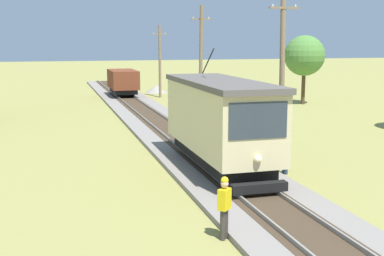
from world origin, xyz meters
name	(u,v)px	position (x,y,z in m)	size (l,w,h in m)	color
red_tram	(220,120)	(0.00, 13.07, 2.19)	(2.60, 8.54, 4.79)	beige
freight_car	(123,81)	(0.00, 41.50, 1.56)	(2.40, 5.20, 2.31)	brown
utility_pole_near_tram	(282,72)	(3.48, 14.59, 3.98)	(1.40, 0.46, 7.76)	#7A664C
utility_pole_mid	(201,61)	(3.48, 27.41, 3.98)	(1.40, 0.59, 7.77)	#7A664C
utility_pole_far	(160,61)	(3.48, 40.97, 3.48)	(1.40, 0.28, 6.78)	#7A664C
gravel_pile	(156,89)	(3.97, 45.24, 0.41)	(2.26, 2.26, 0.82)	gray
track_worker	(224,205)	(-2.22, 6.11, 0.98)	(0.44, 0.43, 1.78)	#38332D
second_worker	(285,150)	(2.48, 11.99, 0.98)	(0.31, 0.42, 1.78)	navy
tree_left_far	(304,56)	(14.15, 32.51, 4.11)	(3.42, 3.42, 5.84)	#4C3823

